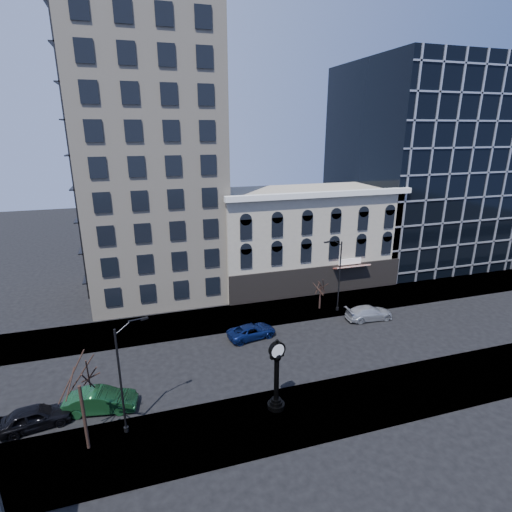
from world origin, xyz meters
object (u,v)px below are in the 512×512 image
object	(u,v)px
street_clock	(276,378)
car_near_b	(101,400)
street_lamp_near	(126,348)
car_near_a	(35,417)

from	to	relation	value
street_clock	car_near_b	distance (m)	12.57
street_clock	car_near_b	size ratio (longest dim) A/B	1.12
street_lamp_near	car_near_b	size ratio (longest dim) A/B	1.61
street_lamp_near	street_clock	bearing A→B (deg)	-25.88
street_clock	car_near_a	distance (m)	16.44
car_near_a	street_lamp_near	bearing A→B (deg)	-118.47
street_lamp_near	car_near_a	size ratio (longest dim) A/B	1.74
street_clock	car_near_b	bearing A→B (deg)	149.75
street_clock	street_lamp_near	size ratio (longest dim) A/B	0.69
street_clock	street_lamp_near	world-z (taller)	street_lamp_near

